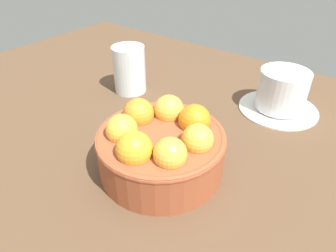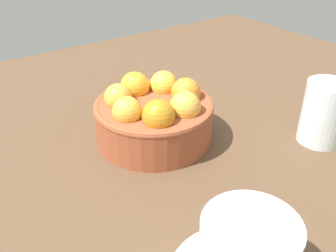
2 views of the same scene
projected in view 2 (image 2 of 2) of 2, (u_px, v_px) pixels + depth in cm
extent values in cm
cube|color=brown|center=(155.00, 148.00, 56.18)|extent=(121.61, 91.52, 3.57)
cylinder|color=#9E4C2D|center=(154.00, 121.00, 53.76)|extent=(16.77, 16.77, 5.84)
torus|color=#9E4C2D|center=(154.00, 106.00, 52.47)|extent=(16.97, 16.97, 1.00)
sphere|color=gold|center=(135.00, 86.00, 55.38)|extent=(4.40, 4.40, 4.40)
sphere|color=gold|center=(118.00, 98.00, 52.14)|extent=(4.00, 4.00, 4.00)
sphere|color=gold|center=(127.00, 111.00, 48.72)|extent=(3.99, 3.99, 3.99)
sphere|color=orange|center=(158.00, 116.00, 47.68)|extent=(4.35, 4.35, 4.35)
sphere|color=#EFAE41|center=(185.00, 107.00, 49.81)|extent=(4.27, 4.27, 4.27)
sphere|color=orange|center=(186.00, 93.00, 53.51)|extent=(4.34, 4.34, 4.34)
sphere|color=yellow|center=(164.00, 84.00, 55.99)|extent=(4.13, 4.13, 4.13)
cylinder|color=silver|center=(324.00, 113.00, 52.53)|extent=(6.27, 6.27, 9.10)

